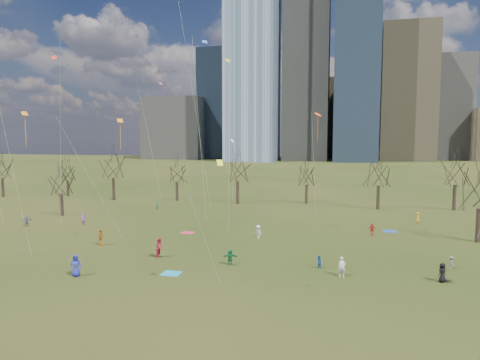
% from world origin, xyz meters
% --- Properties ---
extents(ground, '(500.00, 500.00, 0.00)m').
position_xyz_m(ground, '(0.00, 0.00, 0.00)').
color(ground, black).
rests_on(ground, ground).
extents(downtown_skyline, '(212.50, 78.00, 118.00)m').
position_xyz_m(downtown_skyline, '(-2.43, 210.64, 39.01)').
color(downtown_skyline, slate).
rests_on(downtown_skyline, ground).
extents(bare_tree_row, '(113.04, 29.80, 9.50)m').
position_xyz_m(bare_tree_row, '(-0.09, 37.22, 6.12)').
color(bare_tree_row, black).
rests_on(bare_tree_row, ground).
extents(blanket_teal, '(1.60, 1.50, 0.03)m').
position_xyz_m(blanket_teal, '(-3.14, -0.49, 0.01)').
color(blanket_teal, teal).
rests_on(blanket_teal, ground).
extents(blanket_navy, '(1.60, 1.50, 0.03)m').
position_xyz_m(blanket_navy, '(17.05, 21.65, 0.01)').
color(blanket_navy, '#2242A0').
rests_on(blanket_navy, ground).
extents(blanket_crimson, '(1.60, 1.50, 0.03)m').
position_xyz_m(blanket_crimson, '(-7.37, 15.06, 0.01)').
color(blanket_crimson, '#CE2949').
rests_on(blanket_crimson, ground).
extents(person_0, '(1.08, 0.92, 1.88)m').
position_xyz_m(person_0, '(-10.67, -3.02, 0.94)').
color(person_0, '#232998').
rests_on(person_0, ground).
extents(person_1, '(0.70, 0.54, 1.70)m').
position_xyz_m(person_1, '(11.13, 1.99, 0.85)').
color(person_1, silver).
rests_on(person_1, ground).
extents(person_2, '(0.85, 1.01, 1.88)m').
position_xyz_m(person_2, '(-6.16, 4.01, 0.94)').
color(person_2, '#B71A35').
rests_on(person_2, ground).
extents(person_3, '(0.54, 0.84, 1.22)m').
position_xyz_m(person_3, '(20.58, 6.25, 0.61)').
color(person_3, '#5B5A5F').
rests_on(person_3, ground).
extents(person_4, '(0.94, 1.10, 1.78)m').
position_xyz_m(person_4, '(-14.38, 6.96, 0.89)').
color(person_4, orange).
rests_on(person_4, ground).
extents(person_5, '(1.46, 0.68, 1.52)m').
position_xyz_m(person_5, '(1.18, 3.06, 0.76)').
color(person_5, '#18703F').
rests_on(person_5, ground).
extents(person_6, '(0.92, 0.89, 1.58)m').
position_xyz_m(person_6, '(19.02, 2.45, 0.79)').
color(person_6, black).
rests_on(person_6, ground).
extents(person_7, '(0.63, 0.71, 1.64)m').
position_xyz_m(person_7, '(-22.76, 16.39, 0.82)').
color(person_7, '#864E9D').
rests_on(person_7, ground).
extents(person_8, '(0.73, 0.75, 1.21)m').
position_xyz_m(person_8, '(9.16, 3.79, 0.61)').
color(person_8, '#2651A6').
rests_on(person_8, ground).
extents(person_9, '(1.14, 1.08, 1.55)m').
position_xyz_m(person_9, '(1.65, 14.19, 0.78)').
color(person_9, silver).
rests_on(person_9, ground).
extents(person_10, '(0.93, 0.50, 1.50)m').
position_xyz_m(person_10, '(14.68, 18.69, 0.75)').
color(person_10, red).
rests_on(person_10, ground).
extents(person_11, '(1.48, 1.26, 1.60)m').
position_xyz_m(person_11, '(-29.47, 13.80, 0.80)').
color(person_11, slate).
rests_on(person_11, ground).
extents(person_12, '(0.61, 0.80, 1.47)m').
position_xyz_m(person_12, '(21.42, 28.42, 0.74)').
color(person_12, orange).
rests_on(person_12, ground).
extents(person_13, '(0.65, 0.67, 1.55)m').
position_xyz_m(person_13, '(-18.21, 30.38, 0.77)').
color(person_13, '#1B7D52').
rests_on(person_13, ground).
extents(kites_airborne, '(66.26, 45.31, 34.06)m').
position_xyz_m(kites_airborne, '(-0.34, 11.80, 12.83)').
color(kites_airborne, orange).
rests_on(kites_airborne, ground).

